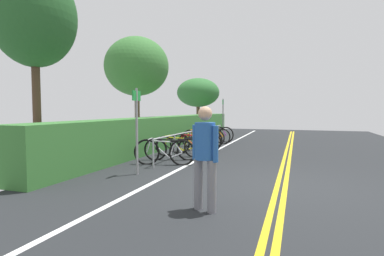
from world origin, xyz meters
The scene contains 21 objects.
ground_plane centered at (0.00, 0.00, -0.03)m, with size 36.12×10.22×0.05m, color #232628.
centre_line_yellow_inner centered at (0.00, -0.08, 0.00)m, with size 32.51×0.10×0.00m, color gold.
centre_line_yellow_outer centered at (0.00, 0.08, 0.00)m, with size 32.51×0.10×0.00m, color gold.
bike_lane_stripe_white centered at (0.00, 2.63, 0.00)m, with size 32.51×0.12×0.00m, color white.
bike_rack centered at (4.65, 3.37, 0.60)m, with size 7.60×0.05×0.80m.
bicycle_0 centered at (1.41, 3.28, 0.37)m, with size 0.55×1.75×0.78m.
bicycle_1 centered at (2.23, 3.39, 0.35)m, with size 0.65×1.68×0.74m.
bicycle_2 centered at (3.01, 3.46, 0.34)m, with size 0.46×1.76×0.72m.
bicycle_3 centered at (3.82, 3.22, 0.35)m, with size 0.51×1.71×0.75m.
bicycle_4 centered at (4.60, 3.25, 0.32)m, with size 0.66×1.63×0.69m.
bicycle_5 centered at (5.47, 3.42, 0.37)m, with size 0.46×1.79×0.78m.
bicycle_6 centered at (6.30, 3.47, 0.35)m, with size 0.46×1.68×0.75m.
bicycle_7 centered at (7.14, 3.41, 0.35)m, with size 0.46×1.76×0.74m.
bicycle_8 centered at (7.93, 3.44, 0.37)m, with size 0.54×1.81×0.79m.
pedestrian centered at (-1.99, 1.06, 0.93)m, with size 0.32×0.46×1.63m.
sign_post_near centered at (0.01, 3.37, 1.27)m, with size 0.36×0.06×2.09m.
sign_post_far centered at (9.09, 3.38, 1.29)m, with size 0.36×0.07×2.13m.
hedge_backdrop centered at (6.15, 5.02, 0.64)m, with size 16.55×0.98×1.27m, color #387533.
tree_near_left centered at (-0.43, 6.00, 3.87)m, with size 2.06×2.06×5.16m.
tree_mid centered at (4.86, 6.07, 3.35)m, with size 2.66×2.66×4.58m.
tree_far_right centered at (13.19, 6.07, 2.70)m, with size 2.86×2.86×3.68m.
Camera 1 is at (-6.46, -0.27, 1.58)m, focal length 28.44 mm.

